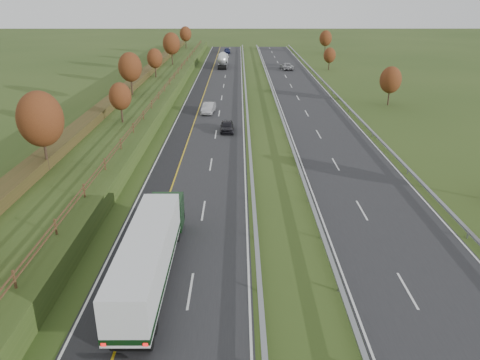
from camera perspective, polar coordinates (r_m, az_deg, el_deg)
The scene contains 19 objects.
ground at distance 71.64m, azimuth 2.77°, elevation 7.34°, with size 400.00×400.00×0.00m, color #2E4318.
near_carriageway at distance 76.52m, azimuth -3.47°, elevation 8.28°, with size 10.50×200.00×0.04m, color #242427.
far_carriageway at distance 77.35m, azimuth 8.95°, elevation 8.20°, with size 10.50×200.00×0.04m, color #242427.
hard_shoulder at distance 76.83m, azimuth -6.29°, elevation 8.24°, with size 3.00×200.00×0.04m, color black.
lane_markings at distance 76.30m, azimuth 1.38°, elevation 8.29°, with size 26.75×200.00×0.01m.
embankment_left at distance 78.13m, azimuth -13.16°, elevation 8.77°, with size 12.00×200.00×2.00m, color #2E4318.
hedge_left at distance 78.28m, azimuth -14.71°, elevation 9.82°, with size 2.20×180.00×1.10m, color #353415.
fence_left at distance 76.50m, azimuth -10.00°, elevation 10.06°, with size 0.12×189.06×1.20m.
median_barrier_near at distance 76.27m, azimuth 0.85°, elevation 8.73°, with size 0.32×200.00×0.71m.
median_barrier_far at distance 76.53m, azimuth 4.71°, elevation 8.70°, with size 0.32×200.00×0.71m.
outer_barrier_far at distance 78.33m, azimuth 13.22°, elevation 8.51°, with size 0.32×200.00×0.71m.
trees_left at distance 73.83m, azimuth -13.81°, elevation 12.24°, with size 6.64×164.30×7.66m.
trees_far at distance 107.44m, azimuth 13.95°, elevation 13.90°, with size 8.45×118.60×7.12m.
box_lorry at distance 30.99m, azimuth -10.89°, elevation -8.66°, with size 2.58×16.28×4.06m.
road_tanker at distance 125.56m, azimuth -2.12°, elevation 14.45°, with size 2.40×11.22×3.46m.
car_dark_near at distance 64.99m, azimuth -1.60°, elevation 6.58°, with size 1.80×4.47×1.52m, color black.
car_silver_mid at distance 75.73m, azimuth -3.87°, elevation 8.76°, with size 1.70×4.88×1.61m, color #99999D.
car_small_far at distance 155.47m, azimuth -1.60°, elevation 15.47°, with size 2.10×5.16×1.50m, color #141940.
car_oncoming at distance 121.65m, azimuth 5.70°, elevation 13.64°, with size 2.69×5.83×1.62m, color #9B9B9F.
Camera 1 is at (4.39, -14.29, 17.82)m, focal length 35.00 mm.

